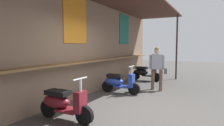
# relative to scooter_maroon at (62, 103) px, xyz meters

# --- Properties ---
(ground_plane) EXTENTS (35.80, 35.80, 0.00)m
(ground_plane) POSITION_rel_scooter_maroon_xyz_m (1.39, -1.08, -0.39)
(ground_plane) COLOR #474442
(market_stall_facade) EXTENTS (12.79, 2.43, 3.24)m
(market_stall_facade) POSITION_rel_scooter_maroon_xyz_m (1.38, 0.77, 1.43)
(market_stall_facade) COLOR #7F6651
(market_stall_facade) RESTS_ON ground_plane
(scooter_maroon) EXTENTS (0.46, 1.40, 0.97)m
(scooter_maroon) POSITION_rel_scooter_maroon_xyz_m (0.00, 0.00, 0.00)
(scooter_maroon) COLOR maroon
(scooter_maroon) RESTS_ON ground_plane
(scooter_blue) EXTENTS (0.46, 1.40, 0.97)m
(scooter_blue) POSITION_rel_scooter_maroon_xyz_m (2.81, -0.00, 0.00)
(scooter_blue) COLOR #233D9E
(scooter_blue) RESTS_ON ground_plane
(scooter_black) EXTENTS (0.46, 1.40, 0.97)m
(scooter_black) POSITION_rel_scooter_maroon_xyz_m (5.63, -0.00, 0.00)
(scooter_black) COLOR black
(scooter_black) RESTS_ON ground_plane
(shopper_with_handbag) EXTENTS (0.37, 0.64, 1.59)m
(shopper_with_handbag) POSITION_rel_scooter_maroon_xyz_m (3.89, -1.07, 0.57)
(shopper_with_handbag) COLOR brown
(shopper_with_handbag) RESTS_ON ground_plane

